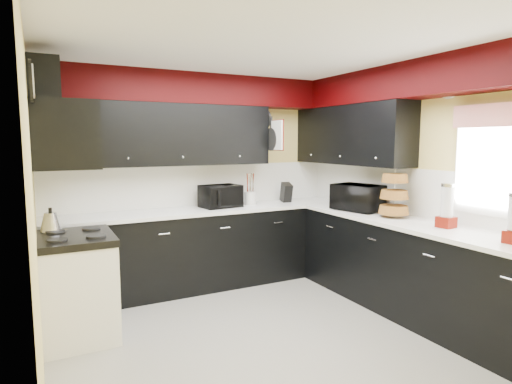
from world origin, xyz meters
TOP-DOWN VIEW (x-y plane):
  - ground at (0.00, 0.00)m, footprint 3.60×3.60m
  - wall_back at (0.00, 1.80)m, footprint 3.60×0.06m
  - wall_right at (1.80, 0.00)m, footprint 0.06×3.60m
  - wall_left at (-1.80, 0.00)m, footprint 0.06×3.60m
  - ceiling at (0.00, 0.00)m, footprint 3.60×3.60m
  - cab_back at (0.00, 1.50)m, footprint 3.60×0.60m
  - cab_right at (1.50, -0.30)m, footprint 0.60×3.00m
  - counter_back at (0.00, 1.50)m, footprint 3.62×0.64m
  - counter_right at (1.50, -0.30)m, footprint 0.64×3.02m
  - splash_back at (0.00, 1.79)m, footprint 3.60×0.02m
  - splash_right at (1.79, 0.00)m, footprint 0.02×3.60m
  - upper_back at (-0.50, 1.62)m, footprint 2.60×0.35m
  - upper_right at (1.62, 0.90)m, footprint 0.35×1.80m
  - soffit_back at (0.00, 1.62)m, footprint 3.60×0.36m
  - soffit_right at (1.62, -0.18)m, footprint 0.36×3.24m
  - stove at (-1.50, 0.75)m, footprint 0.60×0.75m
  - cooktop at (-1.50, 0.75)m, footprint 0.62×0.77m
  - hood at (-1.55, 0.75)m, footprint 0.50×0.78m
  - hood_duct at (-1.68, 0.75)m, footprint 0.24×0.40m
  - window at (1.79, -0.90)m, footprint 0.03×0.86m
  - valance at (1.73, -0.90)m, footprint 0.04×0.88m
  - pan_top at (0.82, 1.55)m, footprint 0.03×0.22m
  - pan_mid at (0.82, 1.42)m, footprint 0.03×0.28m
  - pan_low at (0.82, 1.68)m, footprint 0.03×0.24m
  - cut_board at (0.83, 1.30)m, footprint 0.03×0.26m
  - baskets at (1.52, 0.05)m, footprint 0.27×0.27m
  - clock at (-1.77, 0.25)m, footprint 0.03×0.30m
  - deco_plate at (1.77, -0.35)m, footprint 0.03×0.24m
  - toaster_oven at (0.18, 1.51)m, footprint 0.50×0.44m
  - microwave at (1.48, 0.56)m, footprint 0.48×0.61m
  - utensil_crock at (0.58, 1.52)m, footprint 0.18×0.18m
  - knife_block at (1.10, 1.51)m, footprint 0.14×0.17m
  - kettle at (-1.68, 1.03)m, footprint 0.20×0.20m
  - dispenser_a at (1.55, -0.57)m, footprint 0.15×0.15m

SIDE VIEW (x-z plane):
  - ground at x=0.00m, z-range 0.00..0.00m
  - stove at x=-1.50m, z-range 0.00..0.86m
  - cab_back at x=0.00m, z-range 0.00..0.90m
  - cab_right at x=1.50m, z-range 0.00..0.90m
  - cooktop at x=-1.50m, z-range 0.86..0.92m
  - counter_back at x=0.00m, z-range 0.90..0.94m
  - counter_right at x=1.50m, z-range 0.90..0.94m
  - kettle at x=-1.68m, z-range 0.92..1.09m
  - utensil_crock at x=0.58m, z-range 0.94..1.10m
  - knife_block at x=1.10m, z-range 0.94..1.18m
  - toaster_oven at x=0.18m, z-range 0.94..1.21m
  - microwave at x=1.48m, z-range 0.94..1.24m
  - dispenser_a at x=1.55m, z-range 0.94..1.32m
  - baskets at x=1.52m, z-range 0.93..1.43m
  - splash_back at x=0.00m, z-range 0.94..1.44m
  - splash_right at x=1.79m, z-range 0.94..1.44m
  - wall_back at x=0.00m, z-range 0.00..2.50m
  - wall_right at x=1.80m, z-range 0.00..2.50m
  - wall_left at x=-1.80m, z-range 0.00..2.50m
  - window at x=1.79m, z-range 1.07..2.03m
  - pan_low at x=0.82m, z-range 1.51..1.93m
  - pan_mid at x=0.82m, z-range 1.52..1.98m
  - hood at x=-1.55m, z-range 1.50..2.06m
  - upper_back at x=-0.50m, z-range 1.45..2.15m
  - upper_right at x=1.62m, z-range 1.45..2.15m
  - cut_board at x=0.83m, z-range 1.62..1.98m
  - valance at x=1.73m, z-range 1.85..2.05m
  - pan_top at x=0.82m, z-range 1.80..2.20m
  - clock at x=-1.77m, z-range 2.00..2.30m
  - hood_duct at x=-1.68m, z-range 2.00..2.40m
  - deco_plate at x=1.77m, z-range 2.13..2.37m
  - soffit_back at x=0.00m, z-range 2.15..2.50m
  - soffit_right at x=1.62m, z-range 2.15..2.50m
  - ceiling at x=0.00m, z-range 2.47..2.53m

